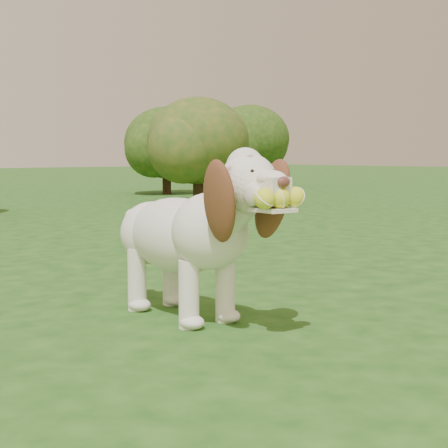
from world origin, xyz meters
TOP-DOWN VIEW (x-y plane):
  - ground at (0.00, 0.00)m, footprint 80.00×80.00m
  - dog at (0.08, 0.51)m, footprint 0.46×1.31m
  - shrub_h at (9.87, 11.13)m, footprint 2.04×2.04m
  - shrub_f at (6.34, 9.79)m, footprint 1.77×1.77m
  - shrub_d at (5.15, 7.13)m, footprint 1.74×1.74m

SIDE VIEW (x-z plane):
  - ground at x=0.00m, z-range 0.00..0.00m
  - dog at x=0.08m, z-range 0.03..0.89m
  - shrub_d at x=5.15m, z-range 0.16..1.96m
  - shrub_f at x=6.34m, z-range 0.16..2.00m
  - shrub_h at x=9.87m, z-range 0.19..2.30m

